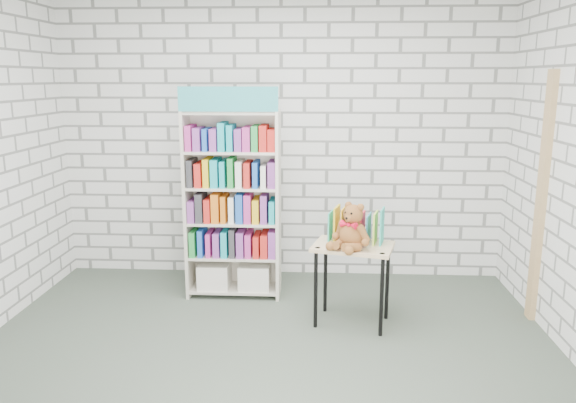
{
  "coord_description": "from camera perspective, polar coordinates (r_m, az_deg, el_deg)",
  "views": [
    {
      "loc": [
        0.39,
        -3.69,
        2.03
      ],
      "look_at": [
        0.13,
        0.95,
        1.0
      ],
      "focal_mm": 35.0,
      "sensor_mm": 36.0,
      "label": 1
    }
  ],
  "objects": [
    {
      "name": "bookshelf",
      "position": [
        5.23,
        -5.59,
        -0.16
      ],
      "size": [
        0.87,
        0.34,
        1.96
      ],
      "color": "beige",
      "rests_on": "ground"
    },
    {
      "name": "room_shell",
      "position": [
        3.72,
        -2.79,
        8.63
      ],
      "size": [
        4.52,
        4.02,
        2.81
      ],
      "color": "silver",
      "rests_on": "ground"
    },
    {
      "name": "teddy_bear",
      "position": [
        4.52,
        6.47,
        -2.94
      ],
      "size": [
        0.36,
        0.35,
        0.37
      ],
      "color": "brown",
      "rests_on": "display_table"
    },
    {
      "name": "door_trim",
      "position": [
        5.09,
        24.33,
        0.21
      ],
      "size": [
        0.05,
        0.12,
        2.1
      ],
      "primitive_type": "cube",
      "color": "tan",
      "rests_on": "ground"
    },
    {
      "name": "ground",
      "position": [
        4.23,
        -2.53,
        -16.26
      ],
      "size": [
        4.5,
        4.5,
        0.0
      ],
      "primitive_type": "plane",
      "color": "#404B3F",
      "rests_on": "ground"
    },
    {
      "name": "display_table",
      "position": [
        4.68,
        6.61,
        -5.52
      ],
      "size": [
        0.73,
        0.58,
        0.69
      ],
      "color": "tan",
      "rests_on": "ground"
    },
    {
      "name": "table_books",
      "position": [
        4.72,
        6.91,
        -2.5
      ],
      "size": [
        0.48,
        0.3,
        0.27
      ],
      "color": "#2AB8A3",
      "rests_on": "display_table"
    }
  ]
}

